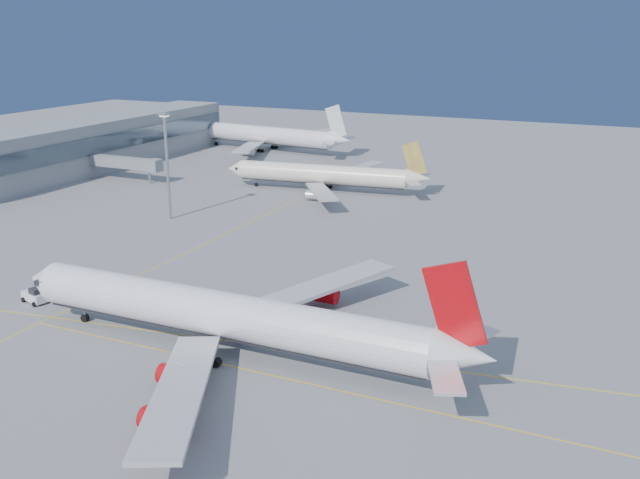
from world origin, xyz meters
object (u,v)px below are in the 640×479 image
at_px(airliner_third, 268,135).
at_px(pushback_tug, 36,295).
at_px(airliner_etihad, 326,175).
at_px(light_mast, 167,158).
at_px(airliner_virgin, 231,317).

relative_size(airliner_third, pushback_tug, 13.17).
bearing_deg(pushback_tug, airliner_etihad, 97.69).
relative_size(airliner_etihad, light_mast, 2.34).
bearing_deg(airliner_virgin, light_mast, 132.41).
distance_m(airliner_virgin, light_mast, 73.63).
bearing_deg(airliner_virgin, airliner_third, 116.80).
bearing_deg(airliner_etihad, airliner_virgin, -80.40).
xyz_separation_m(airliner_third, pushback_tug, (34.96, -141.06, -4.14)).
bearing_deg(airliner_virgin, airliner_etihad, 106.73).
bearing_deg(light_mast, pushback_tug, -77.60).
relative_size(airliner_virgin, airliner_third, 1.08).
height_order(pushback_tug, light_mast, light_mast).
bearing_deg(airliner_etihad, airliner_third, 124.67).
height_order(airliner_virgin, airliner_etihad, airliner_virgin).
xyz_separation_m(airliner_etihad, light_mast, (-20.84, -40.35, 9.69)).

